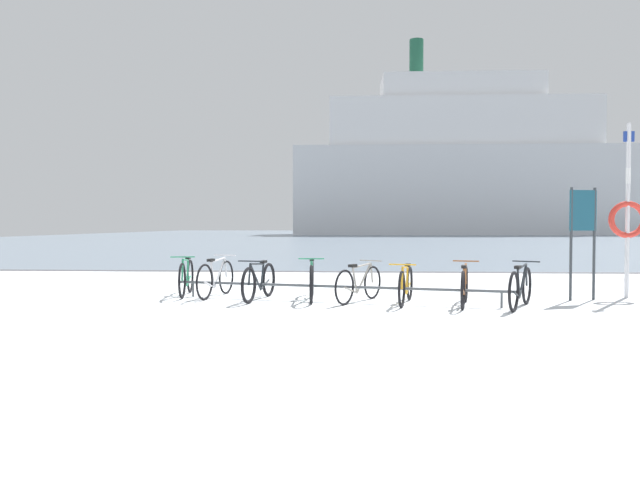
# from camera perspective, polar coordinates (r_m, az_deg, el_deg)

# --- Properties ---
(ground) EXTENTS (80.00, 132.00, 0.08)m
(ground) POSITION_cam_1_polar(r_m,az_deg,el_deg) (60.48, 4.19, 0.24)
(ground) COLOR silver
(bike_rack) EXTENTS (6.26, 1.37, 0.31)m
(bike_rack) POSITION_cam_1_polar(r_m,az_deg,el_deg) (10.21, 1.64, -4.79)
(bike_rack) COLOR #4C5156
(bike_rack) RESTS_ON ground
(bicycle_0) EXTENTS (0.46, 1.64, 0.80)m
(bicycle_0) POSITION_cam_1_polar(r_m,az_deg,el_deg) (11.40, -13.46, -3.72)
(bicycle_0) COLOR black
(bicycle_0) RESTS_ON ground
(bicycle_1) EXTENTS (0.49, 1.64, 0.80)m
(bicycle_1) POSITION_cam_1_polar(r_m,az_deg,el_deg) (11.06, -10.54, -3.85)
(bicycle_1) COLOR black
(bicycle_1) RESTS_ON ground
(bicycle_2) EXTENTS (0.51, 1.68, 0.76)m
(bicycle_2) POSITION_cam_1_polar(r_m,az_deg,el_deg) (10.52, -6.22, -4.22)
(bicycle_2) COLOR black
(bicycle_2) RESTS_ON ground
(bicycle_3) EXTENTS (0.46, 1.73, 0.81)m
(bicycle_3) POSITION_cam_1_polar(r_m,az_deg,el_deg) (10.44, -0.85, -4.14)
(bicycle_3) COLOR black
(bicycle_3) RESTS_ON ground
(bicycle_4) EXTENTS (0.87, 1.42, 0.74)m
(bicycle_4) POSITION_cam_1_polar(r_m,az_deg,el_deg) (10.22, 4.01, -4.42)
(bicycle_4) COLOR black
(bicycle_4) RESTS_ON ground
(bicycle_5) EXTENTS (0.54, 1.60, 0.74)m
(bicycle_5) POSITION_cam_1_polar(r_m,az_deg,el_deg) (10.07, 8.73, -4.54)
(bicycle_5) COLOR black
(bicycle_5) RESTS_ON ground
(bicycle_6) EXTENTS (0.55, 1.59, 0.76)m
(bicycle_6) POSITION_cam_1_polar(r_m,az_deg,el_deg) (10.05, 14.50, -4.54)
(bicycle_6) COLOR black
(bicycle_6) RESTS_ON ground
(bicycle_7) EXTENTS (0.84, 1.51, 0.77)m
(bicycle_7) POSITION_cam_1_polar(r_m,az_deg,el_deg) (10.04, 19.75, -4.55)
(bicycle_7) COLOR black
(bicycle_7) RESTS_ON ground
(info_sign) EXTENTS (0.54, 0.19, 2.09)m
(info_sign) POSITION_cam_1_polar(r_m,az_deg,el_deg) (11.45, 25.20, 1.54)
(info_sign) COLOR #33383D
(info_sign) RESTS_ON ground
(rescue_post) EXTENTS (0.72, 0.11, 3.34)m
(rescue_post) POSITION_cam_1_polar(r_m,az_deg,el_deg) (12.26, 28.84, 2.27)
(rescue_post) COLOR silver
(rescue_post) RESTS_ON ground
(ferry_ship) EXTENTS (46.52, 11.10, 26.18)m
(ferry_ship) POSITION_cam_1_polar(r_m,az_deg,el_deg) (78.38, 14.55, 6.96)
(ferry_ship) COLOR silver
(ferry_ship) RESTS_ON ground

